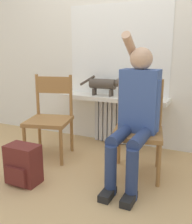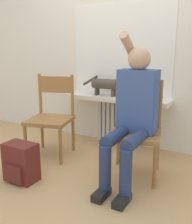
{
  "view_description": "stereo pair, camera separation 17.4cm",
  "coord_description": "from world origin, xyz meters",
  "px_view_note": "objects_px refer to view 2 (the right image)",
  "views": [
    {
      "loc": [
        1.13,
        -1.84,
        1.17
      ],
      "look_at": [
        0.0,
        0.57,
        0.53
      ],
      "focal_mm": 42.0,
      "sensor_mm": 36.0,
      "label": 1
    },
    {
      "loc": [
        1.29,
        -1.76,
        1.17
      ],
      "look_at": [
        0.0,
        0.57,
        0.53
      ],
      "focal_mm": 42.0,
      "sensor_mm": 36.0,
      "label": 2
    }
  ],
  "objects_px": {
    "chair_left": "(51,116)",
    "person": "(134,110)",
    "cat": "(106,84)",
    "chair_right": "(136,129)",
    "backpack": "(21,163)"
  },
  "relations": [
    {
      "from": "chair_left",
      "to": "backpack",
      "type": "bearing_deg",
      "value": -91.97
    },
    {
      "from": "chair_left",
      "to": "cat",
      "type": "xyz_separation_m",
      "value": [
        0.4,
        0.55,
        0.31
      ]
    },
    {
      "from": "person",
      "to": "cat",
      "type": "distance_m",
      "value": 0.91
    },
    {
      "from": "chair_right",
      "to": "backpack",
      "type": "xyz_separation_m",
      "value": [
        -0.86,
        -0.64,
        -0.28
      ]
    },
    {
      "from": "chair_right",
      "to": "cat",
      "type": "height_order",
      "value": "chair_right"
    },
    {
      "from": "person",
      "to": "backpack",
      "type": "xyz_separation_m",
      "value": [
        -0.87,
        -0.52,
        -0.48
      ]
    },
    {
      "from": "cat",
      "to": "backpack",
      "type": "xyz_separation_m",
      "value": [
        -0.26,
        -1.19,
        -0.59
      ]
    },
    {
      "from": "chair_right",
      "to": "backpack",
      "type": "relative_size",
      "value": 2.54
    },
    {
      "from": "backpack",
      "to": "chair_right",
      "type": "bearing_deg",
      "value": 36.66
    },
    {
      "from": "person",
      "to": "chair_right",
      "type": "bearing_deg",
      "value": 95.04
    },
    {
      "from": "chair_left",
      "to": "person",
      "type": "xyz_separation_m",
      "value": [
        1.01,
        -0.12,
        0.21
      ]
    },
    {
      "from": "chair_left",
      "to": "cat",
      "type": "distance_m",
      "value": 0.75
    },
    {
      "from": "chair_left",
      "to": "person",
      "type": "distance_m",
      "value": 1.04
    },
    {
      "from": "backpack",
      "to": "cat",
      "type": "bearing_deg",
      "value": 77.71
    },
    {
      "from": "chair_left",
      "to": "cat",
      "type": "bearing_deg",
      "value": 39.54
    }
  ]
}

